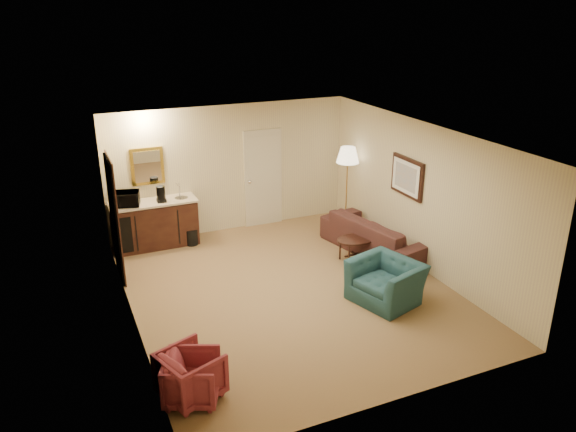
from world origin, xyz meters
The scene contains 12 objects.
ground centered at (0.00, 0.00, 0.00)m, with size 6.00×6.00×0.00m, color #92694A.
room_walls centered at (-0.10, 0.77, 1.72)m, with size 5.02×6.01×2.61m.
wetbar_cabinet centered at (-1.65, 2.72, 0.46)m, with size 1.64×0.58×0.92m, color #3B1F13.
sofa centered at (2.15, 0.78, 0.45)m, with size 2.30×0.67×0.90m, color black.
teal_armchair centered at (1.27, -0.90, 0.45)m, with size 1.03×0.67×0.90m, color #204551.
rose_chair_near centered at (-2.15, -2.00, 0.32)m, with size 0.63×0.59×0.65m, color #943039.
rose_chair_far centered at (-2.15, -1.94, 0.34)m, with size 0.66×0.62×0.68m, color #943039.
coffee_table centered at (1.60, 0.61, 0.21)m, with size 0.74×0.50×0.43m, color black.
floor_lamp centered at (2.20, 2.08, 0.87)m, with size 0.46×0.46×1.75m, color #BA8B3E.
waste_bin centered at (-1.00, 2.51, 0.16)m, with size 0.25×0.25×0.31m, color black.
microwave centered at (-2.15, 2.67, 1.09)m, with size 0.50×0.27×0.34m, color black.
coffee_maker centered at (-1.50, 2.63, 1.08)m, with size 0.17×0.17×0.31m, color black.
Camera 1 is at (-3.32, -7.52, 4.49)m, focal length 35.00 mm.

